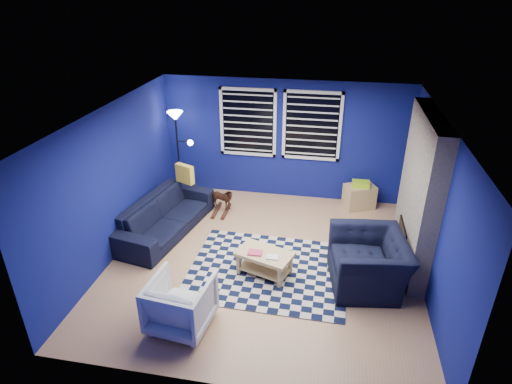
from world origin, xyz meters
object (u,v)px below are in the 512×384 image
armchair_bent (181,303)px  coffee_table (264,259)px  cabinet (359,196)px  floor_lamp (177,128)px  armchair_big (368,262)px  rocking_horse (221,199)px  sofa (165,216)px  tv (412,150)px

armchair_bent → coffee_table: size_ratio=0.84×
cabinet → floor_lamp: bearing=159.1°
armchair_big → rocking_horse: (-2.77, 1.76, -0.10)m
coffee_table → sofa: bearing=154.8°
floor_lamp → cabinet: bearing=2.5°
armchair_big → armchair_bent: armchair_big is taller
armchair_bent → rocking_horse: size_ratio=1.49×
tv → armchair_big: (-0.79, -2.28, -1.00)m
armchair_bent → cabinet: size_ratio=1.16×
tv → sofa: bearing=-162.3°
armchair_big → floor_lamp: 4.59m
cabinet → sofa: bearing=-179.0°
floor_lamp → armchair_big: bearing=-31.6°
tv → coffee_table: (-2.38, -2.35, -1.10)m
floor_lamp → coffee_table: bearing=-47.5°
sofa → coffee_table: size_ratio=2.33×
armchair_bent → rocking_horse: armchair_bent is taller
cabinet → coffee_table: bearing=-144.4°
tv → sofa: tv is taller
tv → coffee_table: size_ratio=1.03×
armchair_bent → floor_lamp: (-1.28, 3.70, 1.17)m
sofa → armchair_bent: 2.50m
tv → armchair_big: 2.61m
rocking_horse → floor_lamp: size_ratio=0.29×
coffee_table → cabinet: bearing=59.0°
armchair_bent → coffee_table: (0.92, 1.30, -0.07)m
coffee_table → armchair_big: bearing=2.5°
tv → sofa: (-4.39, -1.40, -1.07)m
armchair_bent → cabinet: (2.46, 3.86, -0.11)m
tv → floor_lamp: 4.58m
floor_lamp → sofa: bearing=-82.6°
tv → floor_lamp: size_ratio=0.53×
rocking_horse → coffee_table: (1.19, -1.83, -0.00)m
rocking_horse → coffee_table: 2.18m
rocking_horse → cabinet: size_ratio=0.78×
rocking_horse → floor_lamp: 1.69m
rocking_horse → floor_lamp: (-1.01, 0.56, 1.24)m
floor_lamp → armchair_bent: bearing=-70.9°
tv → rocking_horse: size_ratio=1.84×
sofa → cabinet: bearing=-54.4°
sofa → armchair_big: size_ratio=1.84×
armchair_big → tv: bearing=152.4°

